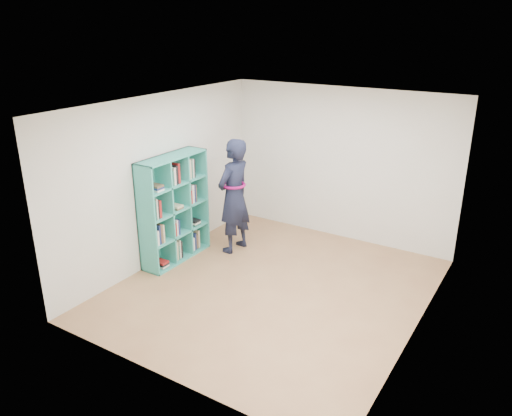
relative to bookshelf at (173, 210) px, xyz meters
The scene contains 9 objects.
floor 2.01m from the bookshelf, ahead, with size 4.50×4.50×0.00m, color #966644.
ceiling 2.55m from the bookshelf, ahead, with size 4.50×4.50×0.00m, color white.
wall_left 0.50m from the bookshelf, behind, with size 0.02×4.50×2.60m, color silver.
wall_right 3.86m from the bookshelf, ahead, with size 0.02×4.50×2.60m, color silver.
wall_back 2.92m from the bookshelf, 50.49° to the left, with size 4.00×0.02×2.60m, color silver.
wall_front 2.96m from the bookshelf, 51.17° to the right, with size 4.00×0.02×2.60m, color silver.
bookshelf is the anchor object (origin of this frame).
person 1.00m from the bookshelf, 50.51° to the left, with size 0.50×0.72×1.88m.
smartphone 1.02m from the bookshelf, 59.75° to the left, with size 0.02×0.09×0.14m.
Camera 1 is at (3.11, -5.45, 3.58)m, focal length 35.00 mm.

